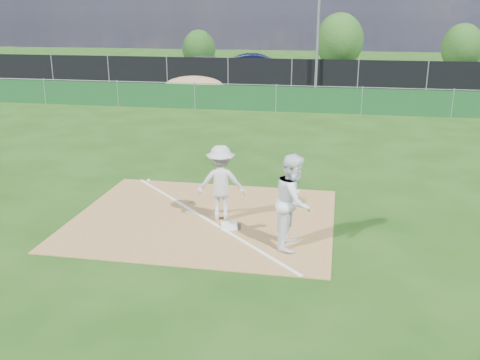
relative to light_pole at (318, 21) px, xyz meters
name	(u,v)px	position (x,y,z in m)	size (l,w,h in m)	color
ground	(260,134)	(-1.50, -12.70, -4.00)	(90.00, 90.00, 0.00)	#193E0D
infield_dirt	(204,218)	(-1.50, -21.70, -3.99)	(6.00, 5.00, 0.02)	olive
foul_line	(204,218)	(-1.50, -21.70, -3.98)	(0.08, 7.00, 0.01)	white
green_fence	(276,99)	(-1.50, -7.70, -3.40)	(44.00, 0.05, 1.20)	#103D19
dirt_mound	(194,87)	(-6.50, -4.20, -3.42)	(3.38, 2.60, 1.17)	#957148
black_fence	(292,74)	(-1.50, 0.30, -3.10)	(46.00, 0.04, 1.80)	black
parking_lot	(298,78)	(-1.50, 5.30, -4.00)	(46.00, 9.00, 0.01)	black
light_pole	(318,21)	(0.00, 0.00, 0.00)	(0.16, 0.16, 8.00)	slate
first_base	(229,226)	(-0.80, -22.16, -3.94)	(0.36, 0.36, 0.08)	white
play_at_first	(221,183)	(-1.09, -21.68, -3.10)	(2.45, 0.87, 1.75)	silver
runner	(293,201)	(0.67, -22.84, -3.02)	(0.96, 0.75, 1.97)	white
car_left	(210,65)	(-7.98, 5.62, -3.21)	(1.84, 4.57, 1.56)	#B3B5BB
car_mid	(259,66)	(-4.33, 5.50, -3.16)	(1.75, 5.01, 1.65)	black
car_right	(359,71)	(2.68, 5.41, -3.37)	(1.74, 4.27, 1.24)	black
tree_left	(199,49)	(-9.84, 9.67, -2.38)	(2.65, 2.65, 3.14)	#382316
tree_mid	(339,41)	(1.22, 11.69, -1.70)	(3.77, 3.77, 4.47)	#382316
tree_right	(462,47)	(10.52, 11.51, -2.10)	(3.12, 3.12, 3.70)	#382316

